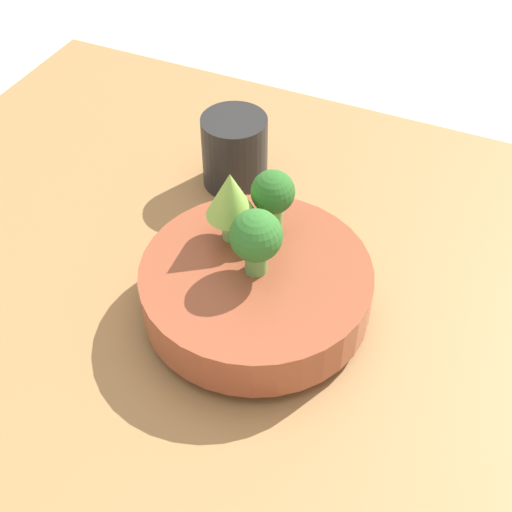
% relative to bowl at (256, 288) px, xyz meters
% --- Properties ---
extents(ground_plane, '(6.00, 6.00, 0.00)m').
position_rel_bowl_xyz_m(ground_plane, '(0.03, -0.01, -0.07)').
color(ground_plane, beige).
extents(table, '(1.11, 0.87, 0.03)m').
position_rel_bowl_xyz_m(table, '(0.03, -0.01, -0.05)').
color(table, '#9E7042').
rests_on(table, ground_plane).
extents(bowl, '(0.24, 0.24, 0.06)m').
position_rel_bowl_xyz_m(bowl, '(0.00, 0.00, 0.00)').
color(bowl, brown).
rests_on(bowl, table).
extents(broccoli_floret_center, '(0.05, 0.05, 0.07)m').
position_rel_bowl_xyz_m(broccoli_floret_center, '(0.00, 0.00, 0.07)').
color(broccoli_floret_center, '#609347').
rests_on(broccoli_floret_center, bowl).
extents(romanesco_piece_far, '(0.05, 0.05, 0.08)m').
position_rel_bowl_xyz_m(romanesco_piece_far, '(-0.04, 0.03, 0.08)').
color(romanesco_piece_far, '#7AB256').
rests_on(romanesco_piece_far, bowl).
extents(broccoli_floret_back, '(0.05, 0.05, 0.07)m').
position_rel_bowl_xyz_m(broccoli_floret_back, '(-0.01, 0.07, 0.07)').
color(broccoli_floret_back, '#6BA34C').
rests_on(broccoli_floret_back, bowl).
extents(cup, '(0.08, 0.08, 0.09)m').
position_rel_bowl_xyz_m(cup, '(-0.12, 0.19, 0.01)').
color(cup, black).
rests_on(cup, table).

